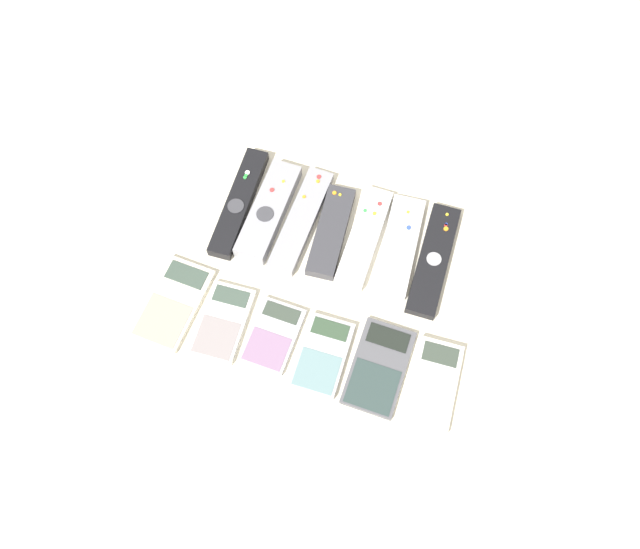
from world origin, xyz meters
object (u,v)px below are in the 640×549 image
(calculator_2, at_px, (273,335))
(remote_1, at_px, (269,211))
(remote_2, at_px, (301,220))
(remote_4, at_px, (364,237))
(calculator_1, at_px, (223,322))
(remote_3, at_px, (331,231))
(calculator_3, at_px, (323,355))
(calculator_0, at_px, (173,303))
(calculator_4, at_px, (379,367))
(calculator_5, at_px, (433,385))
(remote_6, at_px, (433,260))
(remote_5, at_px, (399,246))
(remote_0, at_px, (239,202))

(calculator_2, bearing_deg, remote_1, 113.41)
(remote_2, bearing_deg, remote_4, 2.60)
(remote_1, xyz_separation_m, calculator_1, (-0.00, -0.22, -0.01))
(remote_2, distance_m, remote_3, 0.06)
(calculator_3, bearing_deg, calculator_0, 177.13)
(remote_3, bearing_deg, calculator_2, -102.94)
(calculator_4, bearing_deg, remote_2, 134.69)
(remote_4, distance_m, calculator_5, 0.28)
(remote_2, relative_size, remote_3, 1.20)
(remote_6, bearing_deg, remote_5, 172.16)
(remote_6, relative_size, calculator_5, 1.45)
(calculator_1, height_order, calculator_2, same)
(calculator_4, bearing_deg, remote_4, 113.37)
(remote_3, relative_size, calculator_3, 1.39)
(remote_5, relative_size, calculator_5, 1.32)
(remote_4, height_order, calculator_4, remote_4)
(calculator_2, relative_size, calculator_4, 0.78)
(calculator_0, bearing_deg, remote_1, 69.33)
(calculator_0, height_order, calculator_3, calculator_3)
(remote_0, height_order, calculator_0, remote_0)
(remote_2, distance_m, calculator_2, 0.22)
(remote_6, height_order, calculator_5, remote_6)
(calculator_2, bearing_deg, remote_5, 56.89)
(calculator_4, xyz_separation_m, calculator_5, (0.09, -0.00, 0.00))
(remote_3, relative_size, calculator_1, 1.34)
(calculator_1, xyz_separation_m, calculator_3, (0.17, -0.00, 0.00))
(calculator_0, distance_m, calculator_3, 0.27)
(remote_4, distance_m, remote_5, 0.06)
(remote_0, relative_size, remote_1, 1.12)
(remote_1, height_order, remote_2, remote_1)
(remote_3, distance_m, calculator_3, 0.22)
(remote_3, xyz_separation_m, calculator_5, (0.23, -0.21, -0.00))
(calculator_4, relative_size, calculator_5, 1.04)
(calculator_5, bearing_deg, remote_5, 115.45)
(remote_4, relative_size, calculator_4, 1.30)
(remote_4, distance_m, calculator_1, 0.28)
(remote_0, height_order, calculator_5, remote_0)
(calculator_1, bearing_deg, remote_6, 32.92)
(remote_5, xyz_separation_m, calculator_5, (0.11, -0.22, -0.00))
(remote_0, relative_size, remote_5, 1.14)
(remote_2, xyz_separation_m, calculator_3, (0.11, -0.22, -0.00))
(calculator_5, bearing_deg, calculator_4, 177.19)
(remote_1, height_order, remote_5, remote_1)
(remote_1, distance_m, remote_4, 0.18)
(remote_2, distance_m, remote_4, 0.12)
(calculator_3, height_order, calculator_5, calculator_5)
(remote_0, height_order, remote_4, remote_0)
(remote_5, distance_m, calculator_4, 0.22)
(calculator_2, bearing_deg, remote_3, 82.86)
(remote_6, xyz_separation_m, calculator_0, (-0.40, -0.21, -0.00))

